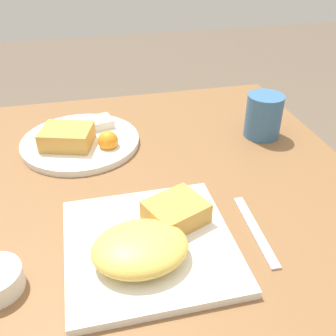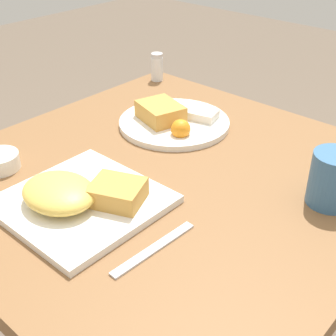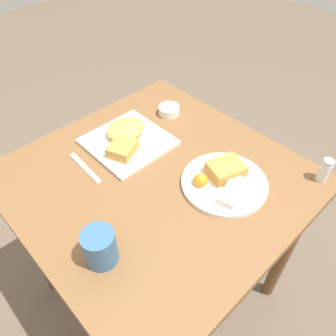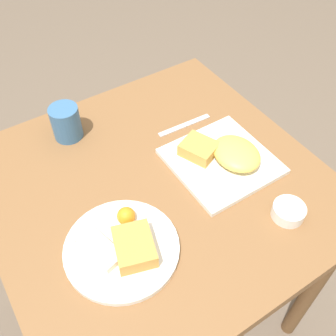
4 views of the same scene
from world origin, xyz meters
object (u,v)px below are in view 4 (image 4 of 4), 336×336
(butter_knife, at_px, (184,125))
(coffee_mug, at_px, (66,122))
(plate_oval_far, at_px, (123,246))
(plate_square_near, at_px, (224,157))
(sauce_ramekin, at_px, (289,211))

(butter_knife, xyz_separation_m, coffee_mug, (0.15, 0.30, 0.05))
(plate_oval_far, xyz_separation_m, butter_knife, (0.27, -0.35, -0.01))
(butter_knife, distance_m, coffee_mug, 0.34)
(coffee_mug, bearing_deg, butter_knife, -115.93)
(plate_oval_far, height_order, butter_knife, plate_oval_far)
(plate_square_near, xyz_separation_m, coffee_mug, (0.33, 0.31, 0.03))
(plate_square_near, distance_m, coffee_mug, 0.45)
(sauce_ramekin, bearing_deg, butter_knife, 3.89)
(sauce_ramekin, bearing_deg, plate_square_near, 5.40)
(sauce_ramekin, relative_size, butter_knife, 0.46)
(butter_knife, bearing_deg, sauce_ramekin, 96.44)
(butter_knife, height_order, coffee_mug, coffee_mug)
(plate_square_near, height_order, plate_oval_far, plate_square_near)
(sauce_ramekin, xyz_separation_m, coffee_mug, (0.55, 0.33, 0.03))
(plate_oval_far, distance_m, sauce_ramekin, 0.40)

